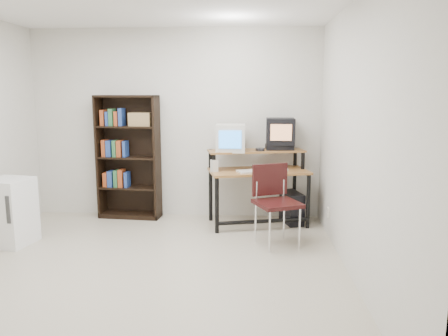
# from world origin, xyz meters

# --- Properties ---
(floor) EXTENTS (4.00, 4.00, 0.01)m
(floor) POSITION_xyz_m (0.00, 0.00, -0.01)
(floor) COLOR #BDB39D
(floor) RESTS_ON ground
(back_wall) EXTENTS (4.00, 0.01, 2.60)m
(back_wall) POSITION_xyz_m (0.00, 2.00, 1.30)
(back_wall) COLOR beige
(back_wall) RESTS_ON floor
(front_wall) EXTENTS (4.00, 0.01, 2.60)m
(front_wall) POSITION_xyz_m (0.00, -2.00, 1.30)
(front_wall) COLOR beige
(front_wall) RESTS_ON floor
(right_wall) EXTENTS (0.01, 4.00, 2.60)m
(right_wall) POSITION_xyz_m (2.00, 0.00, 1.30)
(right_wall) COLOR beige
(right_wall) RESTS_ON floor
(computer_desk) EXTENTS (1.38, 0.91, 0.98)m
(computer_desk) POSITION_xyz_m (1.14, 1.62, 0.70)
(computer_desk) COLOR #9B6732
(computer_desk) RESTS_ON floor
(crt_monitor) EXTENTS (0.38, 0.39, 0.36)m
(crt_monitor) POSITION_xyz_m (0.78, 1.64, 1.15)
(crt_monitor) COLOR beige
(crt_monitor) RESTS_ON computer_desk
(vcr) EXTENTS (0.38, 0.28, 0.08)m
(vcr) POSITION_xyz_m (1.43, 1.80, 1.01)
(vcr) COLOR black
(vcr) RESTS_ON computer_desk
(crt_tv) EXTENTS (0.37, 0.37, 0.35)m
(crt_tv) POSITION_xyz_m (1.43, 1.82, 1.22)
(crt_tv) COLOR black
(crt_tv) RESTS_ON vcr
(cd_spindle) EXTENTS (0.13, 0.13, 0.05)m
(cd_spindle) POSITION_xyz_m (1.16, 1.64, 0.99)
(cd_spindle) COLOR #26262B
(cd_spindle) RESTS_ON computer_desk
(keyboard) EXTENTS (0.51, 0.37, 0.03)m
(keyboard) POSITION_xyz_m (1.11, 1.47, 0.74)
(keyboard) COLOR beige
(keyboard) RESTS_ON computer_desk
(mousepad) EXTENTS (0.22, 0.18, 0.01)m
(mousepad) POSITION_xyz_m (1.48, 1.58, 0.72)
(mousepad) COLOR black
(mousepad) RESTS_ON computer_desk
(mouse) EXTENTS (0.11, 0.07, 0.03)m
(mouse) POSITION_xyz_m (1.48, 1.59, 0.74)
(mouse) COLOR white
(mouse) RESTS_ON mousepad
(desk_speaker) EXTENTS (0.11, 0.10, 0.17)m
(desk_speaker) POSITION_xyz_m (0.58, 1.43, 0.80)
(desk_speaker) COLOR beige
(desk_speaker) RESTS_ON computer_desk
(pc_tower) EXTENTS (0.31, 0.49, 0.42)m
(pc_tower) POSITION_xyz_m (1.60, 1.69, 0.21)
(pc_tower) COLOR black
(pc_tower) RESTS_ON floor
(school_chair) EXTENTS (0.60, 0.60, 0.92)m
(school_chair) POSITION_xyz_m (1.32, 0.87, 0.57)
(school_chair) COLOR black
(school_chair) RESTS_ON floor
(bookshelf) EXTENTS (0.87, 0.36, 1.70)m
(bookshelf) POSITION_xyz_m (-0.64, 1.86, 0.88)
(bookshelf) COLOR black
(bookshelf) RESTS_ON floor
(mini_fridge) EXTENTS (0.53, 0.54, 0.77)m
(mini_fridge) POSITION_xyz_m (-1.72, 0.66, 0.38)
(mini_fridge) COLOR white
(mini_fridge) RESTS_ON floor
(wall_outlet) EXTENTS (0.02, 0.08, 0.12)m
(wall_outlet) POSITION_xyz_m (1.99, 1.15, 0.30)
(wall_outlet) COLOR beige
(wall_outlet) RESTS_ON right_wall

